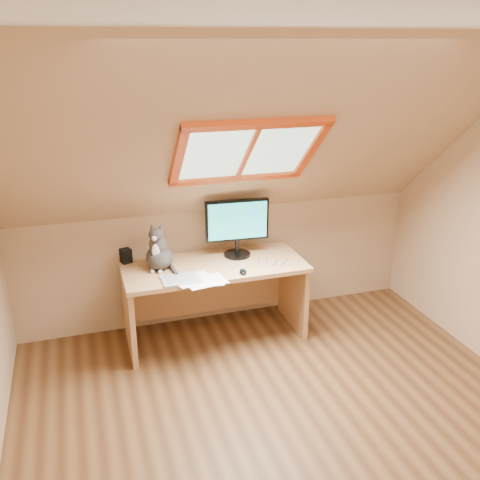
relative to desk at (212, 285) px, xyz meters
name	(u,v)px	position (x,y,z in m)	size (l,w,h in m)	color
ground	(298,443)	(0.16, -1.44, -0.45)	(3.50, 3.50, 0.00)	brown
room_shell	(316,231)	(0.16, -1.54, 0.98)	(3.52, 3.52, 2.41)	tan
desk	(212,285)	(0.00, 0.00, 0.00)	(1.45, 0.64, 0.66)	tan
monitor	(237,224)	(0.23, 0.05, 0.49)	(0.52, 0.22, 0.48)	black
cat	(159,252)	(-0.43, -0.02, 0.35)	(0.29, 0.32, 0.39)	#45403D
desk_speaker	(126,256)	(-0.66, 0.19, 0.27)	(0.08, 0.08, 0.11)	black
graphics_tablet	(181,279)	(-0.31, -0.28, 0.22)	(0.29, 0.21, 0.01)	#B2B2B7
mouse	(243,271)	(0.17, -0.30, 0.23)	(0.05, 0.09, 0.03)	black
papers	(197,280)	(-0.20, -0.32, 0.21)	(0.35, 0.30, 0.01)	white
cables	(261,264)	(0.36, -0.18, 0.21)	(0.51, 0.26, 0.01)	silver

